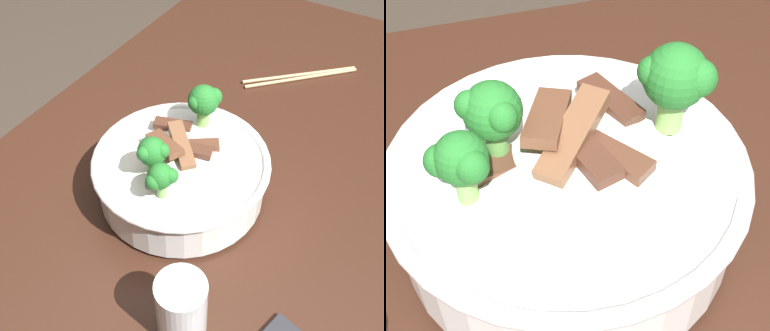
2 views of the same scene
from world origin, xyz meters
TOP-DOWN VIEW (x-y plane):
  - rice_bowl at (-0.01, -0.11)m, footprint 0.26×0.26m

SIDE VIEW (x-z plane):
  - rice_bowl at x=-0.01m, z-range 0.74..0.89m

